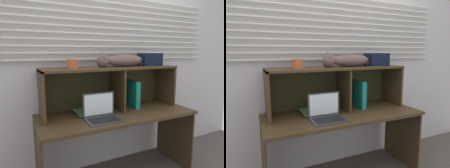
% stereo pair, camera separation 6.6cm
% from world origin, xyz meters
% --- Properties ---
extents(back_panel_with_blinds, '(4.40, 0.08, 2.50)m').
position_xyz_m(back_panel_with_blinds, '(0.00, 0.55, 1.26)').
color(back_panel_with_blinds, '#BCB6B9').
rests_on(back_panel_with_blinds, ground).
extents(desk, '(1.56, 0.64, 0.71)m').
position_xyz_m(desk, '(0.00, 0.19, 0.58)').
color(desk, '#3E2D1A').
rests_on(desk, ground).
extents(hutch_shelf_unit, '(1.43, 0.36, 0.45)m').
position_xyz_m(hutch_shelf_unit, '(0.01, 0.35, 1.03)').
color(hutch_shelf_unit, '#3E2D1A').
rests_on(hutch_shelf_unit, desk).
extents(cat, '(0.73, 0.16, 0.16)m').
position_xyz_m(cat, '(0.12, 0.32, 1.23)').
color(cat, brown).
rests_on(cat, hutch_shelf_unit).
extents(laptop, '(0.31, 0.23, 0.23)m').
position_xyz_m(laptop, '(-0.22, 0.09, 0.76)').
color(laptop, '#353535').
rests_on(laptop, desk).
extents(binder_upright, '(0.05, 0.25, 0.30)m').
position_xyz_m(binder_upright, '(0.25, 0.32, 0.86)').
color(binder_upright, '#15796F').
rests_on(binder_upright, desk).
extents(book_stack, '(0.20, 0.27, 0.03)m').
position_xyz_m(book_stack, '(-0.30, 0.32, 0.72)').
color(book_stack, '#414A7F').
rests_on(book_stack, desk).
extents(small_basket, '(0.10, 0.10, 0.09)m').
position_xyz_m(small_basket, '(-0.42, 0.32, 1.21)').
color(small_basket, '#B25432').
rests_on(small_basket, hutch_shelf_unit).
extents(storage_box, '(0.24, 0.16, 0.14)m').
position_xyz_m(storage_box, '(0.48, 0.32, 1.23)').
color(storage_box, black).
rests_on(storage_box, hutch_shelf_unit).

